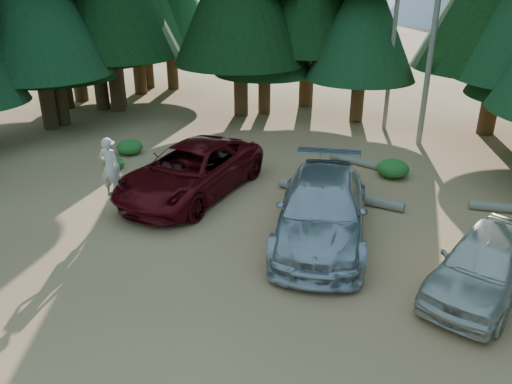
# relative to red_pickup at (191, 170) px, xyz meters

# --- Properties ---
(ground) EXTENTS (160.00, 160.00, 0.00)m
(ground) POSITION_rel_red_pickup_xyz_m (4.70, -5.07, -0.85)
(ground) COLOR #985F40
(ground) RESTS_ON ground
(forest_belt_north) EXTENTS (36.00, 7.00, 22.00)m
(forest_belt_north) POSITION_rel_red_pickup_xyz_m (4.70, 9.93, -0.85)
(forest_belt_north) COLOR black
(forest_belt_north) RESTS_ON ground
(snag_back) EXTENTS (0.20, 0.20, 10.00)m
(snag_back) POSITION_rel_red_pickup_xyz_m (3.50, 10.93, 4.15)
(snag_back) COLOR #746A5D
(snag_back) RESTS_ON ground
(red_pickup) EXTENTS (3.12, 6.25, 1.70)m
(red_pickup) POSITION_rel_red_pickup_xyz_m (0.00, 0.00, 0.00)
(red_pickup) COLOR #54070C
(red_pickup) RESTS_ON ground
(silver_minivan_center) EXTENTS (4.27, 6.49, 1.75)m
(silver_minivan_center) POSITION_rel_red_pickup_xyz_m (5.05, -0.69, 0.02)
(silver_minivan_center) COLOR #AAADB2
(silver_minivan_center) RESTS_ON ground
(silver_minivan_right) EXTENTS (2.63, 4.73, 1.52)m
(silver_minivan_right) POSITION_rel_red_pickup_xyz_m (9.41, -1.27, -0.09)
(silver_minivan_right) COLOR beige
(silver_minivan_right) RESTS_ON ground
(frisbee_player) EXTENTS (0.77, 0.57, 1.91)m
(frisbee_player) POSITION_rel_red_pickup_xyz_m (-1.30, -2.36, 0.66)
(frisbee_player) COLOR beige
(frisbee_player) RESTS_ON ground
(log_left) EXTENTS (4.34, 0.41, 0.31)m
(log_left) POSITION_rel_red_pickup_xyz_m (4.55, 2.05, -0.70)
(log_left) COLOR #746A5D
(log_left) RESTS_ON ground
(log_mid) EXTENTS (2.97, 0.79, 0.25)m
(log_mid) POSITION_rel_red_pickup_xyz_m (4.30, 5.43, -0.73)
(log_mid) COLOR #746A5D
(log_mid) RESTS_ON ground
(shrub_far_left) EXTENTS (1.08, 1.08, 0.59)m
(shrub_far_left) POSITION_rel_red_pickup_xyz_m (-4.72, 2.06, -0.55)
(shrub_far_left) COLOR #1D611F
(shrub_far_left) RESTS_ON ground
(shrub_left) EXTENTS (0.98, 0.98, 0.54)m
(shrub_left) POSITION_rel_red_pickup_xyz_m (3.54, 3.79, -0.58)
(shrub_left) COLOR #1D611F
(shrub_left) RESTS_ON ground
(shrub_center_left) EXTENTS (1.06, 1.06, 0.58)m
(shrub_center_left) POSITION_rel_red_pickup_xyz_m (4.05, 3.56, -0.56)
(shrub_center_left) COLOR #1D611F
(shrub_center_left) RESTS_ON ground
(shrub_center_right) EXTENTS (0.89, 0.89, 0.49)m
(shrub_center_right) POSITION_rel_red_pickup_xyz_m (4.27, 3.60, -0.60)
(shrub_center_right) COLOR #1D611F
(shrub_center_right) RESTS_ON ground
(shrub_right) EXTENTS (1.19, 1.19, 0.65)m
(shrub_right) POSITION_rel_red_pickup_xyz_m (5.56, 4.93, -0.52)
(shrub_right) COLOR #1D611F
(shrub_right) RESTS_ON ground
(shrub_edge_west) EXTENTS (0.78, 0.78, 0.43)m
(shrub_edge_west) POSITION_rel_red_pickup_xyz_m (-4.04, 0.43, -0.64)
(shrub_edge_west) COLOR #1D611F
(shrub_edge_west) RESTS_ON ground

